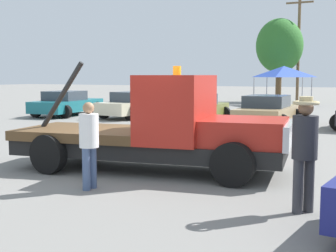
{
  "coord_description": "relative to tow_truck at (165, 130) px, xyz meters",
  "views": [
    {
      "loc": [
        5.27,
        -9.24,
        2.18
      ],
      "look_at": [
        0.5,
        0.0,
        1.05
      ],
      "focal_mm": 50.0,
      "sensor_mm": 36.0,
      "label": 1
    }
  ],
  "objects": [
    {
      "name": "parked_car_cream",
      "position": [
        -7.71,
        11.46,
        -0.29
      ],
      "size": [
        2.77,
        4.73,
        1.34
      ],
      "rotation": [
        0.0,
        0.0,
        1.45
      ],
      "color": "beige",
      "rests_on": "ground"
    },
    {
      "name": "parked_car_olive",
      "position": [
        -3.79,
        10.17,
        -0.29
      ],
      "size": [
        2.82,
        5.04,
        1.34
      ],
      "rotation": [
        0.0,
        0.0,
        1.67
      ],
      "color": "olive",
      "rests_on": "ground"
    },
    {
      "name": "canopy_tent_blue",
      "position": [
        -3.23,
        24.63,
        1.51
      ],
      "size": [
        3.44,
        3.44,
        2.85
      ],
      "color": "#9E9EA3",
      "rests_on": "ground"
    },
    {
      "name": "utility_pole",
      "position": [
        -3.42,
        30.27,
        3.93
      ],
      "size": [
        2.2,
        0.24,
        9.2
      ],
      "color": "brown",
      "rests_on": "ground"
    },
    {
      "name": "person_near_truck",
      "position": [
        3.47,
        -1.86,
        0.16
      ],
      "size": [
        0.41,
        0.41,
        1.85
      ],
      "rotation": [
        0.0,
        0.0,
        5.61
      ],
      "color": "#38383D",
      "rests_on": "ground"
    },
    {
      "name": "ground_plane",
      "position": [
        -0.38,
        -0.06,
        -0.94
      ],
      "size": [
        160.0,
        160.0,
        0.0
      ],
      "primitive_type": "plane",
      "color": "gray"
    },
    {
      "name": "parked_car_tan",
      "position": [
        -0.47,
        10.37,
        -0.29
      ],
      "size": [
        2.61,
        4.97,
        1.34
      ],
      "rotation": [
        0.0,
        0.0,
        1.62
      ],
      "color": "tan",
      "rests_on": "ground"
    },
    {
      "name": "tow_truck",
      "position": [
        0.0,
        0.0,
        0.0
      ],
      "size": [
        6.51,
        3.09,
        2.51
      ],
      "rotation": [
        0.0,
        0.0,
        0.17
      ],
      "color": "black",
      "rests_on": "ground"
    },
    {
      "name": "person_at_hood",
      "position": [
        -0.49,
        -2.16,
        0.03
      ],
      "size": [
        0.37,
        0.37,
        1.68
      ],
      "rotation": [
        0.0,
        0.0,
        3.15
      ],
      "color": "#475B84",
      "rests_on": "ground"
    },
    {
      "name": "parked_car_teal",
      "position": [
        -11.68,
        10.77,
        -0.29
      ],
      "size": [
        2.89,
        4.97,
        1.34
      ],
      "rotation": [
        0.0,
        0.0,
        1.7
      ],
      "color": "#196670",
      "rests_on": "ground"
    },
    {
      "name": "tree_center",
      "position": [
        -4.76,
        29.32,
        3.63
      ],
      "size": [
        3.81,
        3.81,
        6.81
      ],
      "color": "brown",
      "rests_on": "ground"
    }
  ]
}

